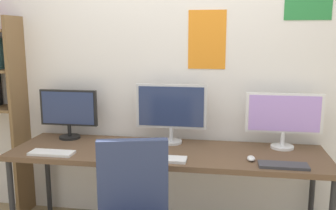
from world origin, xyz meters
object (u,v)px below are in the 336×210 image
(monitor_right, at_px, (284,117))
(keyboard_right, at_px, (283,165))
(monitor_left, at_px, (69,111))
(desk, at_px, (167,156))
(monitor_center, at_px, (171,110))
(keyboard_center, at_px, (162,159))
(keyboard_left, at_px, (52,153))
(mouse_left_side, at_px, (251,158))
(mouse_right_side, at_px, (118,152))

(monitor_right, bearing_deg, keyboard_right, -96.62)
(monitor_left, relative_size, monitor_right, 0.86)
(desk, bearing_deg, monitor_center, 90.00)
(keyboard_center, distance_m, keyboard_right, 0.84)
(monitor_center, height_order, keyboard_left, monitor_center)
(desk, bearing_deg, keyboard_center, -90.00)
(monitor_right, bearing_deg, mouse_left_side, -126.91)
(keyboard_right, distance_m, mouse_right_side, 1.19)
(monitor_right, height_order, keyboard_right, monitor_right)
(monitor_left, relative_size, keyboard_right, 1.52)
(desk, xyz_separation_m, monitor_center, (0.00, 0.21, 0.33))
(keyboard_center, bearing_deg, desk, 90.00)
(keyboard_left, relative_size, mouse_left_side, 3.46)
(keyboard_left, bearing_deg, mouse_right_side, 8.71)
(desk, distance_m, monitor_left, 0.96)
(desk, height_order, mouse_right_side, mouse_right_side)
(monitor_center, bearing_deg, monitor_right, -0.00)
(desk, distance_m, keyboard_center, 0.24)
(keyboard_right, bearing_deg, monitor_center, 152.23)
(monitor_center, bearing_deg, keyboard_left, -152.23)
(monitor_left, height_order, monitor_center, monitor_center)
(monitor_right, height_order, mouse_right_side, monitor_right)
(keyboard_right, distance_m, mouse_left_side, 0.23)
(mouse_right_side, bearing_deg, mouse_left_side, 1.14)
(monitor_center, height_order, mouse_left_side, monitor_center)
(monitor_right, relative_size, keyboard_center, 1.66)
(mouse_right_side, bearing_deg, desk, 24.12)
(keyboard_right, xyz_separation_m, mouse_right_side, (-1.18, 0.08, 0.01))
(monitor_center, distance_m, keyboard_center, 0.52)
(desk, height_order, mouse_left_side, mouse_left_side)
(monitor_left, relative_size, keyboard_left, 1.51)
(monitor_right, relative_size, keyboard_right, 1.77)
(monitor_left, distance_m, monitor_center, 0.89)
(monitor_left, xyz_separation_m, monitor_right, (1.78, 0.00, 0.02))
(monitor_left, distance_m, mouse_left_side, 1.58)
(monitor_right, bearing_deg, keyboard_center, -153.61)
(monitor_right, xyz_separation_m, keyboard_center, (-0.89, -0.44, -0.24))
(desk, height_order, keyboard_center, keyboard_center)
(monitor_left, bearing_deg, keyboard_left, -83.38)
(monitor_center, distance_m, mouse_left_side, 0.77)
(monitor_center, distance_m, keyboard_right, 0.99)
(desk, relative_size, keyboard_right, 7.32)
(keyboard_right, height_order, mouse_left_side, mouse_left_side)
(desk, distance_m, monitor_center, 0.39)
(desk, bearing_deg, mouse_left_side, -12.06)
(monitor_center, height_order, monitor_right, monitor_center)
(monitor_center, relative_size, keyboard_center, 1.64)
(desk, bearing_deg, mouse_right_side, -155.88)
(keyboard_center, height_order, mouse_right_side, mouse_right_side)
(monitor_right, height_order, keyboard_center, monitor_right)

